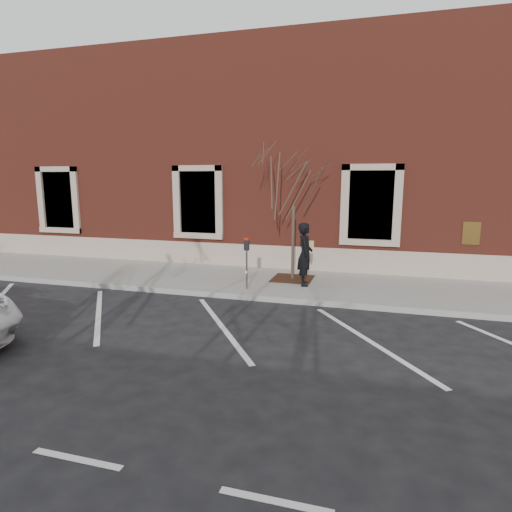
% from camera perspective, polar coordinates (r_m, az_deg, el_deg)
% --- Properties ---
extents(ground, '(120.00, 120.00, 0.00)m').
position_cam_1_polar(ground, '(11.71, -0.82, -5.81)').
color(ground, '#28282B').
rests_on(ground, ground).
extents(sidewalk_near, '(40.00, 3.50, 0.15)m').
position_cam_1_polar(sidewalk_near, '(13.31, 1.37, -3.48)').
color(sidewalk_near, '#A4A09A').
rests_on(sidewalk_near, ground).
extents(curb_near, '(40.00, 0.12, 0.15)m').
position_cam_1_polar(curb_near, '(11.64, -0.89, -5.53)').
color(curb_near, '#9E9E99').
rests_on(curb_near, ground).
extents(parking_stripes, '(28.00, 4.40, 0.01)m').
position_cam_1_polar(parking_stripes, '(9.72, -4.64, -9.26)').
color(parking_stripes, silver).
rests_on(parking_stripes, ground).
extents(building_civic, '(40.00, 8.62, 8.00)m').
position_cam_1_polar(building_civic, '(18.80, 6.20, 12.55)').
color(building_civic, maroon).
rests_on(building_civic, ground).
extents(man, '(0.57, 0.75, 1.84)m').
position_cam_1_polar(man, '(12.52, 6.55, 0.23)').
color(man, black).
rests_on(man, sidewalk_near).
extents(parking_meter, '(0.13, 0.10, 1.47)m').
position_cam_1_polar(parking_meter, '(11.98, -1.26, 0.32)').
color(parking_meter, '#595B60').
rests_on(parking_meter, sidewalk_near).
extents(tree_grate, '(1.22, 1.22, 0.03)m').
position_cam_1_polar(tree_grate, '(13.41, 4.87, -3.02)').
color(tree_grate, '#3A2212').
rests_on(tree_grate, sidewalk_near).
extents(sapling, '(2.49, 2.49, 4.15)m').
position_cam_1_polar(sapling, '(13.05, 5.07, 9.42)').
color(sapling, '#4E3B2F').
rests_on(sapling, sidewalk_near).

